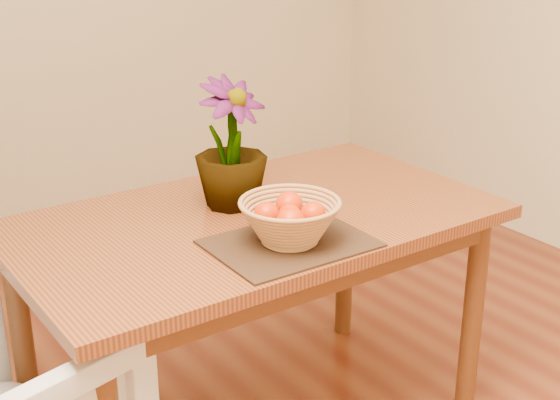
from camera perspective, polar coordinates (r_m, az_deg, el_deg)
table at (r=2.30m, az=-1.84°, el=-3.08°), size 1.40×0.80×0.75m
placemat at (r=2.07m, az=0.71°, el=-3.19°), size 0.42×0.32×0.01m
wicker_basket at (r=2.05m, az=0.72°, el=-1.71°), size 0.27×0.27×0.11m
orange_pile at (r=2.04m, az=0.72°, el=-1.02°), size 0.17×0.18×0.07m
potted_plant at (r=2.28m, az=-3.62°, el=4.11°), size 0.26×0.26×0.38m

